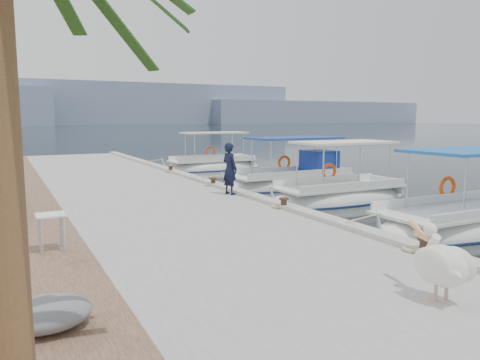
% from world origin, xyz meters
% --- Properties ---
extents(ground, '(400.00, 400.00, 0.00)m').
position_xyz_m(ground, '(0.00, 0.00, 0.00)').
color(ground, black).
rests_on(ground, ground).
extents(concrete_quay, '(6.00, 40.00, 0.50)m').
position_xyz_m(concrete_quay, '(-3.00, 5.00, 0.25)').
color(concrete_quay, gray).
rests_on(concrete_quay, ground).
extents(quay_curb, '(0.44, 40.00, 0.12)m').
position_xyz_m(quay_curb, '(-0.22, 5.00, 0.56)').
color(quay_curb, '#A59F93').
rests_on(quay_curb, concrete_quay).
extents(distant_hills, '(330.00, 60.00, 18.00)m').
position_xyz_m(distant_hills, '(29.61, 201.49, 7.61)').
color(distant_hills, slate).
rests_on(distant_hills, ground).
extents(fishing_caique_b, '(7.35, 2.48, 2.83)m').
position_xyz_m(fishing_caique_b, '(4.26, -1.15, 0.12)').
color(fishing_caique_b, silver).
rests_on(fishing_caique_b, ground).
extents(fishing_caique_c, '(6.04, 2.17, 2.83)m').
position_xyz_m(fishing_caique_c, '(3.61, 3.92, 0.13)').
color(fishing_caique_c, silver).
rests_on(fishing_caique_c, ground).
extents(fishing_caique_d, '(6.86, 2.24, 2.83)m').
position_xyz_m(fishing_caique_d, '(4.12, 7.80, 0.19)').
color(fishing_caique_d, silver).
rests_on(fishing_caique_d, ground).
extents(fishing_caique_e, '(6.28, 2.06, 2.83)m').
position_xyz_m(fishing_caique_e, '(3.73, 15.90, 0.13)').
color(fishing_caique_e, silver).
rests_on(fishing_caique_e, ground).
extents(mooring_bollards, '(0.28, 20.28, 0.33)m').
position_xyz_m(mooring_bollards, '(-0.35, 1.50, 0.69)').
color(mooring_bollards, black).
rests_on(mooring_bollards, concrete_quay).
extents(pelican, '(0.71, 1.36, 1.06)m').
position_xyz_m(pelican, '(-1.97, -5.22, 1.04)').
color(pelican, tan).
rests_on(pelican, concrete_quay).
extents(fisherman, '(0.57, 0.72, 1.75)m').
position_xyz_m(fisherman, '(-0.60, 4.54, 1.38)').
color(fisherman, black).
rests_on(fisherman, concrete_quay).
extents(tarp_bundle, '(1.10, 0.90, 0.40)m').
position_xyz_m(tarp_bundle, '(-7.08, -3.65, 0.70)').
color(tarp_bundle, slate).
rests_on(tarp_bundle, cobblestone_strip).
extents(folding_table, '(0.55, 0.55, 0.73)m').
position_xyz_m(folding_table, '(-6.67, 0.02, 1.02)').
color(folding_table, silver).
rests_on(folding_table, cobblestone_strip).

